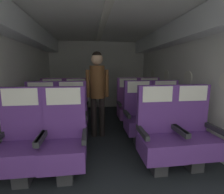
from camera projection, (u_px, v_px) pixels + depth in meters
ground at (106, 140)px, 3.08m from camera, size 3.41×5.75×0.02m
fuselage_shell at (104, 54)px, 3.05m from camera, size 3.29×5.40×2.25m
seat_a_left_window at (21, 144)px, 1.87m from camera, size 0.52×0.47×1.12m
seat_a_left_aisle at (65, 142)px, 1.92m from camera, size 0.52×0.47×1.12m
seat_a_right_aisle at (194, 134)px, 2.15m from camera, size 0.52×0.47×1.12m
seat_a_right_window at (159, 136)px, 2.08m from camera, size 0.52×0.47×1.12m
seat_b_left_window at (42, 121)px, 2.66m from camera, size 0.52×0.47×1.12m
seat_b_left_aisle at (72, 120)px, 2.75m from camera, size 0.52×0.47×1.12m
seat_b_right_aisle at (166, 116)px, 2.94m from camera, size 0.52×0.47×1.12m
seat_b_right_window at (139, 117)px, 2.88m from camera, size 0.52×0.47×1.12m
seat_c_left_window at (53, 109)px, 3.50m from camera, size 0.52×0.47×1.12m
seat_c_left_aisle at (76, 108)px, 3.54m from camera, size 0.52×0.47×1.12m
seat_c_right_aisle at (150, 106)px, 3.76m from camera, size 0.52×0.47×1.12m
seat_c_right_window at (129, 107)px, 3.70m from camera, size 0.52×0.47×1.12m
flight_attendant at (97, 85)px, 3.09m from camera, size 0.43×0.28×1.64m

